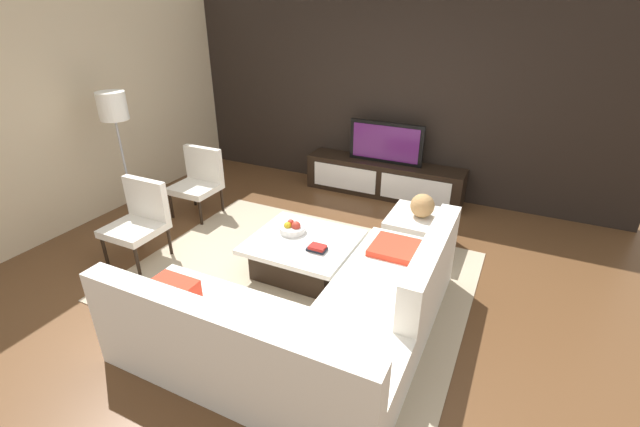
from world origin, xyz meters
TOP-DOWN VIEW (x-y plane):
  - ground_plane at (0.00, 0.00)m, footprint 14.00×14.00m
  - feature_wall_back at (0.00, 2.70)m, footprint 6.40×0.12m
  - side_wall_left at (-3.20, 0.20)m, footprint 0.12×5.20m
  - area_rug at (-0.10, 0.00)m, footprint 3.38×2.59m
  - media_console at (0.00, 2.40)m, footprint 2.27×0.46m
  - television at (0.00, 2.40)m, footprint 1.06×0.06m
  - sectional_couch at (0.50, -0.86)m, footprint 2.26×2.34m
  - coffee_table at (-0.10, 0.10)m, footprint 1.05×0.96m
  - accent_chair_near at (-1.83, -0.38)m, footprint 0.55×0.54m
  - floor_lamp at (-2.61, 0.18)m, footprint 0.32×0.32m
  - ottoman at (0.86, 1.12)m, footprint 0.70×0.70m
  - fruit_bowl at (-0.28, 0.20)m, footprint 0.28×0.28m
  - accent_chair_far at (-2.00, 0.78)m, footprint 0.56×0.52m
  - decorative_ball at (0.86, 1.12)m, footprint 0.27×0.27m
  - book_stack at (0.12, -0.02)m, footprint 0.19×0.13m

SIDE VIEW (x-z plane):
  - ground_plane at x=0.00m, z-range 0.00..0.00m
  - area_rug at x=-0.10m, z-range 0.00..0.01m
  - ottoman at x=0.86m, z-range 0.00..0.40m
  - coffee_table at x=-0.10m, z-range 0.01..0.39m
  - media_console at x=0.00m, z-range 0.00..0.50m
  - sectional_couch at x=0.50m, z-range -0.13..0.70m
  - book_stack at x=0.12m, z-range 0.38..0.44m
  - fruit_bowl at x=-0.28m, z-range 0.36..0.50m
  - accent_chair_near at x=-1.83m, z-range 0.05..0.92m
  - accent_chair_far at x=-2.00m, z-range 0.05..0.92m
  - decorative_ball at x=0.86m, z-range 0.40..0.67m
  - television at x=0.00m, z-range 0.50..1.07m
  - floor_lamp at x=-2.61m, z-range 0.56..2.21m
  - feature_wall_back at x=0.00m, z-range 0.00..2.80m
  - side_wall_left at x=-3.20m, z-range 0.00..2.80m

